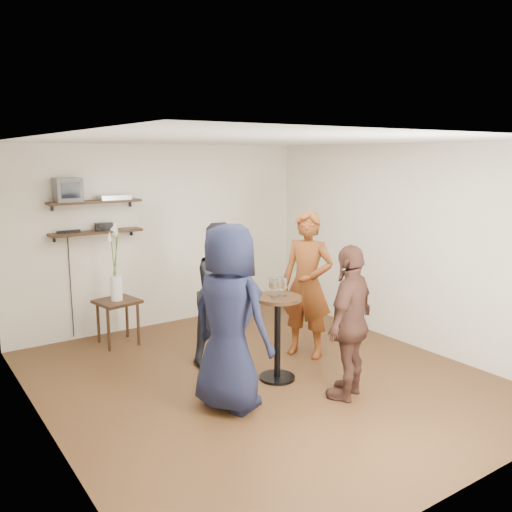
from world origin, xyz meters
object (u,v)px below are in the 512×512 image
Objects in this scene: dvd_deck at (114,197)px; person_dark at (223,293)px; radio at (104,226)px; side_table at (117,307)px; person_plaid at (307,285)px; crt_monitor at (67,190)px; drinks_table at (278,326)px; person_brown at (350,322)px; person_navy at (229,318)px.

dvd_deck is 2.08m from person_dark.
side_table is (-0.00, -0.38, -1.02)m from radio.
person_dark is (-0.94, 0.42, -0.06)m from person_plaid.
crt_monitor is 3.24m from person_plaid.
dvd_deck is 0.67× the size of side_table.
person_dark reaches higher than radio.
dvd_deck is 1.46m from side_table.
drinks_table is 0.89m from person_plaid.
drinks_table is 0.86m from person_brown.
person_navy reaches higher than side_table.
crt_monitor is 3.21m from drinks_table.
crt_monitor reaches higher than person_navy.
crt_monitor is at bearing 180.00° from radio.
crt_monitor is at bearing 139.46° from side_table.
crt_monitor is 0.34× the size of drinks_table.
drinks_table is 0.53× the size of person_plaid.
crt_monitor is at bearing 113.71° from person_dark.
person_navy is (-1.53, -0.67, 0.02)m from person_plaid.
person_plaid is 1.13× the size of person_brown.
dvd_deck is 0.41m from radio.
person_brown is at bearing -65.53° from drinks_table.
crt_monitor is at bearing 121.03° from drinks_table.
dvd_deck reaches higher than side_table.
radio is 0.37× the size of side_table.
side_table is 2.50m from person_plaid.
person_plaid is at bearing -51.95° from dvd_deck.
person_navy is at bearing -47.42° from person_brown.
person_brown is at bearing -69.11° from dvd_deck.
side_table is 0.63× the size of drinks_table.
side_table is 2.34m from drinks_table.
person_navy reaches higher than person_brown.
radio is 3.59m from person_brown.
person_brown is at bearing -132.58° from person_navy.
person_navy is (0.26, -2.37, 0.42)m from side_table.
drinks_table is 0.56× the size of person_dark.
side_table is 3.19m from person_brown.
crt_monitor is 0.80× the size of dvd_deck.
crt_monitor reaches higher than drinks_table.
radio is 0.14× the size of person_brown.
person_plaid reaches higher than person_dark.
drinks_table is at bearing -63.45° from side_table.
drinks_table is at bearing -67.12° from radio.
person_dark is 1.67m from person_brown.
drinks_table reaches higher than side_table.
side_table is at bearing 116.55° from drinks_table.
drinks_table is 0.60× the size of person_brown.
dvd_deck reaches higher than person_plaid.
person_plaid is at bearing -49.38° from radio.
dvd_deck reaches higher than person_brown.
person_navy is at bearing -75.77° from crt_monitor.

